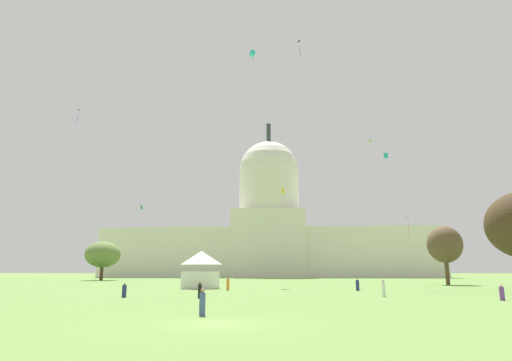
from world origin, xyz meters
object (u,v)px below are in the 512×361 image
Objects in this scene: kite_lime_high at (370,141)px; person_black_near_tree_east at (200,291)px; person_purple_front_left at (502,293)px; capitol_building at (269,233)px; person_orange_edge_east at (228,284)px; kite_black_high at (300,43)px; kite_yellow_mid at (283,191)px; event_tent at (201,269)px; kite_green_mid at (142,207)px; tree_west_mid at (103,255)px; person_denim_front_center at (202,303)px; tree_east_mid at (445,245)px; kite_turquoise_mid at (386,155)px; kite_white_high at (222,102)px; kite_cyan_high at (252,53)px; kite_pink_low at (410,220)px; person_navy_front_right at (124,291)px; person_white_mid_center at (384,289)px; kite_violet_mid at (77,112)px; person_navy_deep_crowd at (358,285)px.

person_black_near_tree_east is at bearing 171.23° from kite_lime_high.
capitol_building is at bearing -34.18° from person_purple_front_left.
person_orange_edge_east is 17.46m from person_black_near_tree_east.
person_black_near_tree_east is 73.74m from kite_black_high.
kite_yellow_mid is (7.37, 49.69, 22.03)m from person_orange_edge_east.
kite_green_mid is (-23.54, 39.78, 15.55)m from event_tent.
kite_yellow_mid is (50.47, -8.34, 15.82)m from tree_west_mid.
kite_yellow_mid is at bearing -11.73° from person_black_near_tree_east.
tree_west_mid is 53.55m from kite_yellow_mid.
kite_black_high reaches higher than person_denim_front_center.
person_black_near_tree_east is at bearing -132.50° from tree_east_mid.
kite_turquoise_mid is at bearing -89.82° from person_denim_front_center.
kite_green_mid is at bearing 162.98° from tree_east_mid.
tree_east_mid is 73.32m from kite_white_high.
kite_pink_low is at bearing -79.36° from kite_cyan_high.
kite_turquoise_mid is at bearing -83.45° from kite_white_high.
kite_black_high is at bearing 25.48° from person_navy_front_right.
person_white_mid_center is (23.27, -19.41, -2.03)m from event_tent.
person_navy_front_right is at bearing 147.72° from kite_pink_low.
kite_violet_mid is 49.41m from kite_white_high.
event_tent is 5.29× the size of kite_green_mid.
person_purple_front_left is 1.10× the size of kite_turquoise_mid.
kite_violet_mid is at bearing 13.35° from person_purple_front_left.
tree_east_mid is at bearing -93.59° from kite_white_high.
person_denim_front_center is 87.59m from kite_green_mid.
person_orange_edge_east is at bearing -90.62° from capitol_building.
person_white_mid_center is at bearing 109.10° from kite_turquoise_mid.
kite_cyan_high reaches higher than kite_green_mid.
person_orange_edge_east is 28.22m from kite_pink_low.
tree_west_mid reaches higher than person_purple_front_left.
person_white_mid_center is at bearing -177.61° from kite_pink_low.
kite_black_high reaches higher than person_navy_deep_crowd.
kite_black_high is at bearing -82.43° from capitol_building.
kite_violet_mid reaches higher than person_orange_edge_east.
person_orange_edge_east is (-1.22, -112.91, -16.38)m from capitol_building.
tree_west_mid is at bearing -41.90° from person_denim_front_center.
kite_pink_low is 0.78× the size of kite_black_high.
event_tent is at bearing -57.15° from person_denim_front_center.
person_purple_front_left is 0.36× the size of kite_cyan_high.
tree_east_mid is at bearing -22.01° from tree_west_mid.
person_purple_front_left is 0.53× the size of kite_violet_mid.
kite_pink_low is at bearing 118.22° from person_white_mid_center.
kite_white_high is (-28.50, 71.59, 50.57)m from person_white_mid_center.
event_tent reaches higher than person_orange_edge_east.
kite_violet_mid reaches higher than person_navy_deep_crowd.
kite_cyan_high reaches higher than person_black_near_tree_east.
tree_west_mid is at bearing 120.30° from kite_white_high.
person_orange_edge_east is (43.10, -58.03, -6.21)m from tree_west_mid.
person_denim_front_center is at bearing -72.73° from event_tent.
kite_pink_low is (54.89, -41.48, -8.47)m from kite_green_mid.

